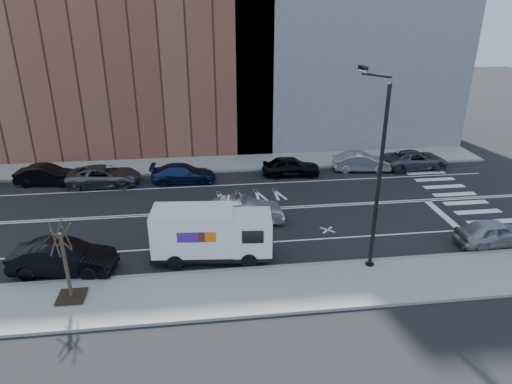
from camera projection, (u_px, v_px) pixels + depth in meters
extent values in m
plane|color=black|center=(221.00, 211.00, 28.63)|extent=(120.00, 120.00, 0.00)
cube|color=gray|center=(231.00, 293.00, 20.56)|extent=(44.00, 3.60, 0.15)
cube|color=gray|center=(215.00, 164.00, 36.64)|extent=(44.00, 3.60, 0.15)
cube|color=gray|center=(228.00, 271.00, 22.20)|extent=(44.00, 0.25, 0.17)
cube|color=gray|center=(216.00, 171.00, 34.99)|extent=(44.00, 0.25, 0.17)
cube|color=brown|center=(110.00, 16.00, 37.67)|extent=(26.00, 10.00, 22.00)
cylinder|color=black|center=(379.00, 183.00, 20.91)|extent=(0.18, 0.18, 9.00)
cylinder|color=black|center=(369.00, 265.00, 22.63)|extent=(0.44, 0.44, 0.20)
sphere|color=black|center=(390.00, 85.00, 19.18)|extent=(0.20, 0.20, 0.20)
cylinder|color=black|center=(376.00, 75.00, 20.67)|extent=(0.11, 3.49, 0.48)
cube|color=black|center=(363.00, 68.00, 22.19)|extent=(0.25, 0.80, 0.18)
cube|color=#FFF2CC|center=(363.00, 70.00, 22.23)|extent=(0.18, 0.55, 0.03)
cube|color=black|center=(72.00, 296.00, 20.06)|extent=(1.20, 1.20, 0.04)
cylinder|color=#382B1E|center=(66.00, 267.00, 19.46)|extent=(0.16, 0.16, 3.20)
cylinder|color=#382B1E|center=(67.00, 237.00, 18.95)|extent=(0.06, 0.80, 1.44)
cylinder|color=#382B1E|center=(64.00, 235.00, 19.14)|extent=(0.81, 0.31, 1.19)
cylinder|color=#382B1E|center=(56.00, 236.00, 19.03)|extent=(0.58, 0.76, 1.50)
cylinder|color=#382B1E|center=(55.00, 240.00, 18.76)|extent=(0.47, 0.61, 1.37)
cylinder|color=#382B1E|center=(61.00, 240.00, 18.71)|extent=(0.72, 0.29, 1.13)
cube|color=black|center=(211.00, 251.00, 23.25)|extent=(6.06, 2.51, 0.29)
cube|color=white|center=(252.00, 232.00, 22.92)|extent=(2.08, 2.21, 1.90)
cube|color=black|center=(271.00, 227.00, 22.84)|extent=(0.21, 1.76, 0.90)
cube|color=black|center=(253.00, 237.00, 21.85)|extent=(1.05, 0.13, 0.67)
cube|color=black|center=(252.00, 218.00, 23.76)|extent=(1.05, 0.13, 0.67)
cube|color=black|center=(270.00, 248.00, 23.32)|extent=(0.31, 1.91, 0.33)
cube|color=white|center=(193.00, 230.00, 22.74)|extent=(4.17, 2.44, 2.19)
cube|color=#47198C|center=(191.00, 238.00, 21.71)|extent=(1.33, 0.14, 0.52)
cube|color=orange|center=(207.00, 237.00, 21.73)|extent=(0.86, 0.09, 0.52)
cube|color=#47198C|center=(195.00, 218.00, 23.67)|extent=(1.33, 0.14, 0.52)
cube|color=orange|center=(210.00, 218.00, 23.69)|extent=(0.86, 0.09, 0.52)
cylinder|color=black|center=(249.00, 261.00, 22.45)|extent=(0.82, 0.34, 0.80)
cylinder|color=black|center=(248.00, 242.00, 24.21)|extent=(0.82, 0.34, 0.80)
cylinder|color=black|center=(175.00, 262.00, 22.33)|extent=(0.82, 0.34, 0.80)
cylinder|color=black|center=(180.00, 243.00, 24.08)|extent=(0.82, 0.34, 0.80)
imported|color=black|center=(47.00, 175.00, 32.53)|extent=(4.43, 1.94, 1.41)
imported|color=#54585C|center=(104.00, 176.00, 32.39)|extent=(5.13, 2.43, 1.42)
imported|color=#16234D|center=(183.00, 173.00, 32.95)|extent=(4.71, 2.12, 1.34)
imported|color=black|center=(291.00, 166.00, 34.14)|extent=(4.40, 2.00, 1.47)
imported|color=#ACADB1|center=(361.00, 162.00, 35.13)|extent=(4.48, 1.99, 1.43)
imported|color=#4A4D51|center=(415.00, 160.00, 35.68)|extent=(5.11, 2.49, 1.40)
imported|color=silver|center=(243.00, 211.00, 26.78)|extent=(4.79, 1.67, 1.58)
imported|color=black|center=(63.00, 258.00, 21.90)|extent=(5.12, 2.37, 1.63)
imported|color=#9A999E|center=(495.00, 233.00, 24.46)|extent=(4.26, 1.87, 1.43)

